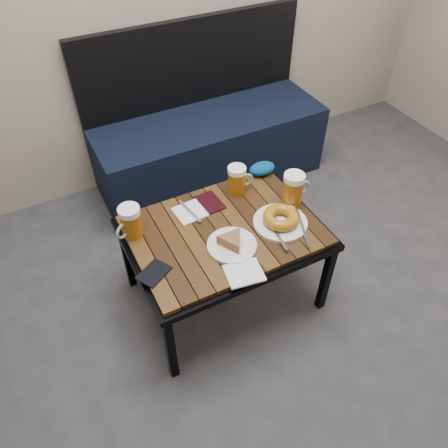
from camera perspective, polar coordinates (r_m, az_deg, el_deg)
name	(u,v)px	position (r m, az deg, el deg)	size (l,w,h in m)	color
ground	(346,441)	(1.98, 15.70, -25.63)	(4.00, 4.00, 0.00)	#2D2D30
bench	(208,141)	(2.78, -2.05, 10.73)	(1.40, 0.50, 0.95)	black
cafe_table	(224,236)	(1.93, 0.00, -1.53)	(0.84, 0.62, 0.47)	black
beer_mug_left	(130,222)	(1.86, -12.12, 0.28)	(0.14, 0.12, 0.15)	#9A560C
beer_mug_centre	(237,179)	(2.04, 1.74, 5.84)	(0.13, 0.09, 0.14)	#9A560C
beer_mug_right	(294,188)	(2.00, 9.07, 4.64)	(0.14, 0.10, 0.15)	#9A560C
plate_pie	(232,243)	(1.81, 1.04, -2.45)	(0.21, 0.21, 0.06)	white
plate_bagel	(281,220)	(1.91, 7.41, 0.56)	(0.24, 0.31, 0.07)	white
napkin_left	(190,212)	(1.97, -4.48, 1.56)	(0.14, 0.17, 0.01)	white
napkin_right	(244,273)	(1.73, 2.63, -6.43)	(0.16, 0.14, 0.01)	white
passport_navy	(154,273)	(1.75, -9.14, -6.33)	(0.09, 0.12, 0.01)	black
passport_burgundy	(209,203)	(2.02, -1.96, 2.80)	(0.10, 0.14, 0.01)	black
knit_pouch	(262,169)	(2.18, 5.00, 7.22)	(0.14, 0.09, 0.06)	navy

